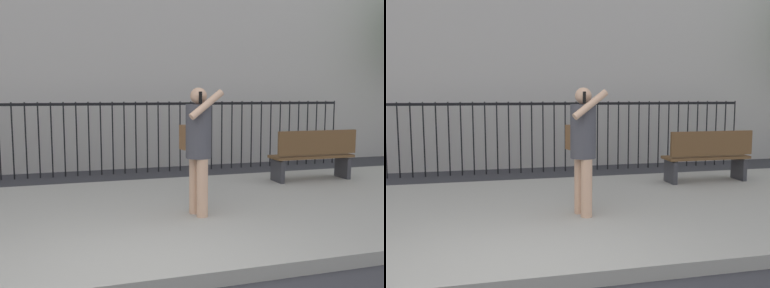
# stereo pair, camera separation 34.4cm
# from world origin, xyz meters

# --- Properties ---
(sidewalk) EXTENTS (28.00, 4.40, 0.15)m
(sidewalk) POSITION_xyz_m (0.00, 2.20, 0.07)
(sidewalk) COLOR #9E9B93
(sidewalk) RESTS_ON ground
(iron_fence) EXTENTS (12.03, 0.04, 1.60)m
(iron_fence) POSITION_xyz_m (0.00, 5.90, 1.02)
(iron_fence) COLOR black
(iron_fence) RESTS_ON ground
(pedestrian_on_phone) EXTENTS (0.50, 0.70, 1.69)m
(pedestrian_on_phone) POSITION_xyz_m (1.07, 1.83, 1.13)
(pedestrian_on_phone) COLOR tan
(pedestrian_on_phone) RESTS_ON sidewalk
(street_bench) EXTENTS (1.60, 0.45, 0.95)m
(street_bench) POSITION_xyz_m (3.83, 3.39, 0.65)
(street_bench) COLOR brown
(street_bench) RESTS_ON sidewalk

